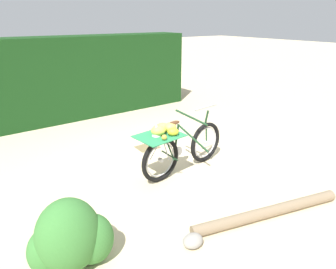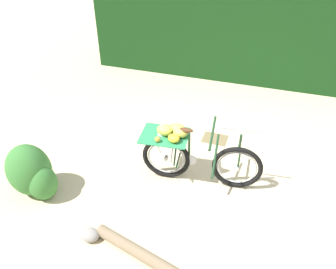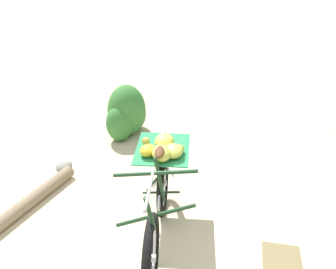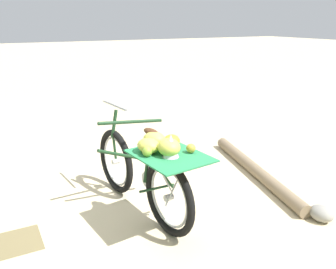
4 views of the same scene
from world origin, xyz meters
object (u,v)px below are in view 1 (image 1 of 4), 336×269
at_px(fallen_log, 268,212).
at_px(path_stone, 193,241).
at_px(shrub_cluster, 71,239).
at_px(bicycle, 179,145).

xyz_separation_m(fallen_log, path_stone, (1.14, -0.15, 0.00)).
distance_m(shrub_cluster, path_stone, 1.32).
distance_m(fallen_log, path_stone, 1.15).
bearing_deg(path_stone, bicycle, -121.36).
height_order(shrub_cluster, path_stone, shrub_cluster).
xyz_separation_m(bicycle, shrub_cluster, (2.10, 0.99, -0.15)).
relative_size(shrub_cluster, path_stone, 3.46).
xyz_separation_m(shrub_cluster, path_stone, (-1.20, 0.49, -0.28)).
bearing_deg(fallen_log, shrub_cluster, -15.25).
height_order(fallen_log, shrub_cluster, shrub_cluster).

